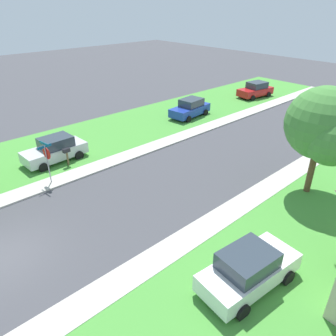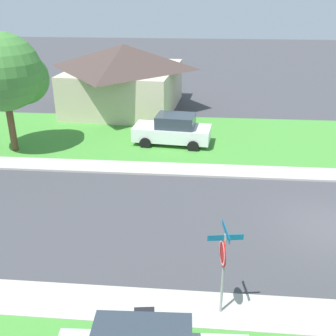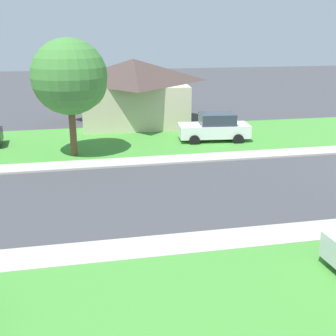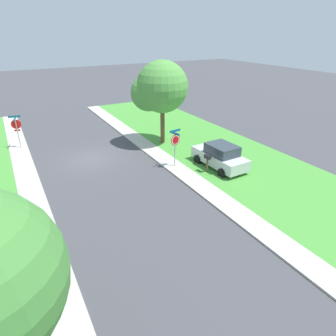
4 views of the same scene
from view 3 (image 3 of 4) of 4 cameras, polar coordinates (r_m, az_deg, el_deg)
The scene contains 6 objects.
sidewalk_east at distance 22.78m, azimuth -4.14°, elevation 0.85°, with size 1.40×56.00×0.10m, color #B7B2A8.
lawn_east at distance 27.29m, azimuth -5.45°, elevation 3.64°, with size 8.00×56.00×0.08m, color #479338.
sidewalk_west at distance 14.17m, azimuth 0.98°, elevation -10.05°, with size 1.40×56.00×0.10m, color #B7B2A8.
car_white_far_down_street at distance 27.03m, azimuth 6.13°, elevation 5.30°, with size 2.37×4.46×1.76m.
tree_across_left at distance 23.73m, azimuth -12.43°, elevation 11.35°, with size 4.25×3.95×6.29m.
house_right_setback at distance 32.87m, azimuth -4.48°, elevation 10.23°, with size 9.57×8.47×4.60m.
Camera 3 is at (-16.93, 14.74, 6.66)m, focal length 46.46 mm.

